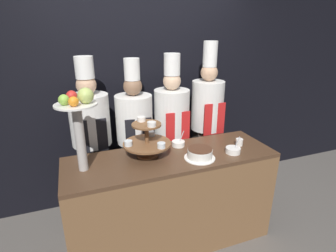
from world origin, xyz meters
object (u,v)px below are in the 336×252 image
at_px(tiered_stand, 147,139).
at_px(fruit_pedestal, 78,116).
at_px(cake_round, 200,154).
at_px(cup_white, 239,142).
at_px(serving_bowl_far, 178,143).
at_px(chef_right, 207,119).
at_px(chef_center_left, 135,134).
at_px(chef_center_right, 172,128).
at_px(chef_left, 92,137).
at_px(serving_bowl_near, 233,150).

distance_m(tiered_stand, fruit_pedestal, 0.62).
bearing_deg(cake_round, tiered_stand, 153.71).
distance_m(cup_white, serving_bowl_far, 0.60).
bearing_deg(chef_right, chef_center_left, 180.00).
bearing_deg(chef_center_right, cake_round, -91.40).
relative_size(fruit_pedestal, chef_center_right, 0.38).
distance_m(cake_round, chef_left, 1.12).
bearing_deg(chef_left, cup_white, -24.69).
bearing_deg(chef_right, cup_white, -87.35).
bearing_deg(chef_left, fruit_pedestal, -100.61).
xyz_separation_m(serving_bowl_near, chef_center_right, (-0.32, 0.74, 0.00)).
bearing_deg(chef_center_left, chef_left, 180.00).
height_order(tiered_stand, cake_round, tiered_stand).
xyz_separation_m(cup_white, chef_center_right, (-0.47, 0.62, -0.00)).
xyz_separation_m(fruit_pedestal, chef_right, (1.42, 0.58, -0.38)).
height_order(serving_bowl_far, chef_center_right, chef_center_right).
height_order(fruit_pedestal, serving_bowl_far, fruit_pedestal).
height_order(fruit_pedestal, serving_bowl_near, fruit_pedestal).
height_order(cup_white, serving_bowl_near, serving_bowl_near).
relative_size(chef_left, chef_right, 0.94).
relative_size(fruit_pedestal, cake_round, 2.45).
distance_m(tiered_stand, chef_center_left, 0.54).
bearing_deg(cake_round, chef_right, 57.79).
relative_size(chef_center_left, chef_right, 0.92).
distance_m(cake_round, cup_white, 0.50).
xyz_separation_m(serving_bowl_far, chef_right, (0.54, 0.42, 0.05)).
distance_m(fruit_pedestal, cake_round, 1.06).
height_order(tiered_stand, chef_left, chef_left).
bearing_deg(chef_left, serving_bowl_far, -28.45).
distance_m(fruit_pedestal, chef_center_left, 0.92).
xyz_separation_m(tiered_stand, chef_center_left, (0.01, 0.52, -0.15)).
bearing_deg(cup_white, chef_center_right, 127.31).
xyz_separation_m(cake_round, serving_bowl_far, (-0.08, 0.31, -0.02)).
distance_m(fruit_pedestal, serving_bowl_near, 1.38).
xyz_separation_m(serving_bowl_near, chef_left, (-1.19, 0.74, 0.01)).
height_order(cake_round, chef_right, chef_right).
xyz_separation_m(cup_white, serving_bowl_near, (-0.15, -0.12, -0.01)).
relative_size(cup_white, chef_center_right, 0.04).
height_order(cake_round, serving_bowl_far, serving_bowl_far).
bearing_deg(tiered_stand, serving_bowl_far, 16.39).
xyz_separation_m(chef_center_right, chef_right, (0.44, -0.00, 0.05)).
relative_size(serving_bowl_far, chef_center_left, 0.09).
distance_m(cake_round, chef_center_right, 0.73).
bearing_deg(fruit_pedestal, serving_bowl_far, 10.28).
height_order(serving_bowl_near, chef_right, chef_right).
distance_m(tiered_stand, serving_bowl_near, 0.80).
height_order(serving_bowl_near, chef_center_right, chef_center_right).
bearing_deg(chef_center_right, tiered_stand, -129.93).
bearing_deg(chef_center_right, serving_bowl_near, -66.69).
distance_m(fruit_pedestal, chef_left, 0.73).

